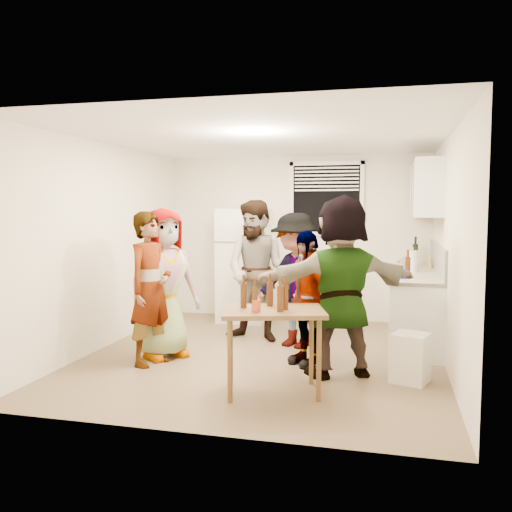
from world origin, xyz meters
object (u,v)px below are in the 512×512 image
(beer_bottle_counter, at_px, (407,278))
(beer_bottle_table, at_px, (255,311))
(guest_back_right, at_px, (295,347))
(kettle, at_px, (409,268))
(blue_cup, at_px, (403,279))
(red_cup, at_px, (256,312))
(guest_grey, at_px, (165,357))
(guest_stripe, at_px, (152,364))
(refrigerator, at_px, (244,265))
(guest_black, at_px, (306,364))
(guest_orange, at_px, (340,375))
(trash_bin, at_px, (410,357))
(serving_table, at_px, (273,393))
(wine_bottle, at_px, (415,265))
(guest_back_left, at_px, (258,340))

(beer_bottle_counter, height_order, beer_bottle_table, beer_bottle_counter)
(guest_back_right, bearing_deg, kettle, 64.89)
(blue_cup, bearing_deg, red_cup, -126.82)
(guest_grey, height_order, guest_stripe, guest_grey)
(refrigerator, height_order, guest_black, refrigerator)
(kettle, height_order, guest_orange, kettle)
(kettle, bearing_deg, trash_bin, -111.80)
(kettle, relative_size, guest_black, 0.16)
(beer_bottle_table, distance_m, guest_grey, 1.86)
(serving_table, height_order, guest_grey, serving_table)
(refrigerator, bearing_deg, guest_grey, -99.21)
(kettle, relative_size, trash_bin, 0.49)
(guest_grey, xyz_separation_m, guest_black, (1.63, 0.09, 0.00))
(beer_bottle_table, bearing_deg, blue_cup, 52.71)
(refrigerator, distance_m, guest_back_right, 1.92)
(blue_cup, height_order, trash_bin, blue_cup)
(beer_bottle_table, bearing_deg, trash_bin, 29.05)
(wine_bottle, relative_size, guest_back_left, 0.17)
(refrigerator, xyz_separation_m, kettle, (2.40, -0.28, 0.05))
(wine_bottle, distance_m, beer_bottle_counter, 1.57)
(guest_orange, bearing_deg, kettle, -133.71)
(beer_bottle_table, relative_size, guest_stripe, 0.13)
(beer_bottle_counter, height_order, guest_black, beer_bottle_counter)
(refrigerator, distance_m, kettle, 2.42)
(refrigerator, bearing_deg, beer_bottle_table, -73.14)
(beer_bottle_table, bearing_deg, refrigerator, 106.86)
(refrigerator, height_order, serving_table, refrigerator)
(trash_bin, bearing_deg, guest_back_left, 145.27)
(guest_stripe, bearing_deg, kettle, -34.39)
(wine_bottle, bearing_deg, guest_orange, -108.02)
(refrigerator, bearing_deg, beer_bottle_counter, -30.85)
(guest_grey, bearing_deg, refrigerator, 30.87)
(refrigerator, relative_size, beer_bottle_table, 7.85)
(trash_bin, xyz_separation_m, guest_black, (-1.08, 0.35, -0.25))
(beer_bottle_counter, xyz_separation_m, trash_bin, (0.01, -1.05, -0.65))
(wine_bottle, xyz_separation_m, beer_bottle_table, (-1.52, -3.38, -0.12))
(trash_bin, distance_m, guest_grey, 2.74)
(beer_bottle_counter, height_order, trash_bin, beer_bottle_counter)
(kettle, height_order, serving_table, kettle)
(beer_bottle_table, xyz_separation_m, guest_stripe, (-1.35, 0.74, -0.78))
(guest_back_left, distance_m, guest_back_right, 0.57)
(red_cup, bearing_deg, serving_table, 49.38)
(red_cup, xyz_separation_m, guest_grey, (-1.35, 1.04, -0.78))
(guest_stripe, bearing_deg, guest_orange, -70.35)
(trash_bin, distance_m, guest_back_right, 1.73)
(wine_bottle, bearing_deg, beer_bottle_table, -114.24)
(beer_bottle_table, height_order, red_cup, beer_bottle_table)
(guest_stripe, height_order, guest_black, guest_stripe)
(wine_bottle, xyz_separation_m, guest_back_right, (-1.47, -1.53, -0.90))
(red_cup, bearing_deg, blue_cup, 53.18)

